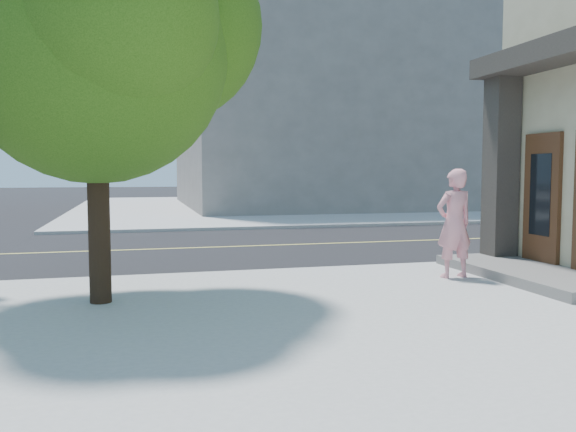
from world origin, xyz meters
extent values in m
plane|color=black|center=(0.00, 0.00, 0.00)|extent=(140.00, 140.00, 0.00)
cube|color=black|center=(0.00, 4.50, 0.01)|extent=(140.00, 9.00, 0.01)
cube|color=#A5A5A4|center=(13.50, 21.50, 0.06)|extent=(29.00, 25.00, 0.12)
cube|color=slate|center=(9.20, -2.20, 0.21)|extent=(1.60, 4.00, 0.18)
cube|color=#35302B|center=(9.70, -0.50, 2.22)|extent=(0.55, 0.55, 4.20)
cube|color=#35302B|center=(9.60, -2.20, 4.22)|extent=(0.90, 4.20, 0.40)
cube|color=#422614|center=(9.96, -1.50, 1.52)|extent=(0.10, 1.00, 2.60)
cube|color=slate|center=(14.00, 22.00, 7.12)|extent=(18.00, 16.00, 14.00)
imported|color=pink|center=(7.89, -1.76, 1.12)|extent=(0.77, 0.54, 2.00)
cylinder|color=black|center=(1.70, -2.28, 1.71)|extent=(0.32, 0.32, 3.18)
sphere|color=#345F14|center=(1.70, -2.28, 3.83)|extent=(3.89, 3.89, 3.89)
sphere|color=#345F14|center=(2.76, -1.75, 4.36)|extent=(3.01, 3.01, 3.01)
sphere|color=#345F14|center=(0.82, -1.58, 4.54)|extent=(2.83, 2.83, 2.83)
sphere|color=#345F14|center=(2.05, -3.26, 4.10)|extent=(2.65, 2.65, 2.65)
camera|label=1|loc=(2.24, -11.33, 2.07)|focal=36.48mm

